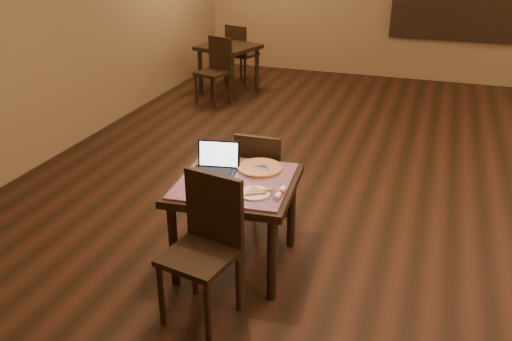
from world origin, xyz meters
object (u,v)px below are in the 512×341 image
at_px(laptop, 216,164).
at_px(other_table_b, 229,53).
at_px(chair_main_near, 206,240).
at_px(other_table_b_chair_near, 216,67).
at_px(tiled_table, 235,192).
at_px(other_table_b_chair_far, 240,51).
at_px(pizza_pan, 260,169).
at_px(chair_main_far, 261,175).

bearing_deg(laptop, other_table_b, 99.60).
height_order(chair_main_near, other_table_b, chair_main_near).
bearing_deg(other_table_b_chair_near, tiled_table, -48.14).
bearing_deg(other_table_b_chair_far, chair_main_near, 125.46).
relative_size(laptop, pizza_pan, 1.04).
distance_m(laptop, pizza_pan, 0.35).
bearing_deg(other_table_b_chair_near, other_table_b, 109.69).
xyz_separation_m(tiled_table, laptop, (-0.20, 0.10, 0.16)).
relative_size(other_table_b, other_table_b_chair_far, 1.03).
xyz_separation_m(other_table_b, other_table_b_chair_far, (-0.03, 0.58, -0.08)).
bearing_deg(other_table_b_chair_far, tiled_table, 127.28).
xyz_separation_m(chair_main_near, pizza_pan, (0.10, 0.85, 0.18)).
xyz_separation_m(chair_main_far, other_table_b_chair_far, (-1.90, 4.56, 0.04)).
height_order(laptop, pizza_pan, laptop).
bearing_deg(other_table_b_chair_far, laptop, 125.66).
bearing_deg(other_table_b, chair_main_near, -52.90).
relative_size(chair_main_far, other_table_b_chair_far, 0.94).
height_order(laptop, other_table_b, laptop).
bearing_deg(chair_main_near, pizza_pan, 94.01).
bearing_deg(chair_main_far, tiled_table, 88.37).
relative_size(chair_main_near, chair_main_far, 1.12).
xyz_separation_m(laptop, pizza_pan, (0.32, 0.14, -0.06)).
bearing_deg(tiled_table, other_table_b_chair_far, 105.48).
relative_size(tiled_table, pizza_pan, 2.75).
height_order(tiled_table, other_table_b_chair_far, other_table_b_chair_far).
xyz_separation_m(laptop, other_table_b_chair_near, (-1.65, 3.91, -0.26)).
xyz_separation_m(tiled_table, pizza_pan, (0.12, 0.24, 0.11)).
xyz_separation_m(pizza_pan, other_table_b_chair_far, (-2.02, 4.94, -0.21)).
bearing_deg(other_table_b, pizza_pan, -48.27).
height_order(chair_main_near, laptop, chair_main_near).
relative_size(chair_main_near, other_table_b, 1.02).
bearing_deg(other_table_b_chair_far, other_table_b_chair_near, 109.69).
relative_size(pizza_pan, other_table_b_chair_far, 0.36).
bearing_deg(chair_main_far, other_table_b, -66.22).
relative_size(chair_main_far, pizza_pan, 2.58).
relative_size(other_table_b, other_table_b_chair_near, 1.03).
bearing_deg(chair_main_far, other_table_b_chair_near, -62.89).
xyz_separation_m(other_table_b_chair_near, other_table_b_chair_far, (-0.05, 1.17, 0.00)).
height_order(chair_main_far, pizza_pan, chair_main_far).
distance_m(tiled_table, laptop, 0.28).
relative_size(other_table_b_chair_near, other_table_b_chair_far, 1.00).
bearing_deg(chair_main_near, chair_main_far, 101.61).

